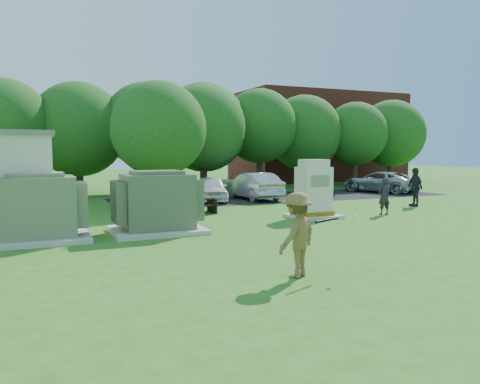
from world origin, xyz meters
name	(u,v)px	position (x,y,z in m)	size (l,w,h in m)	color
ground	(299,252)	(0.00, 0.00, 0.00)	(120.00, 120.00, 0.00)	#2D6619
brick_building	(317,137)	(18.00, 27.00, 4.00)	(15.00, 8.00, 8.00)	maroon
parking_strip	(284,197)	(7.00, 13.50, 0.01)	(20.00, 6.00, 0.01)	#232326
transformer_left	(36,209)	(-6.50, 4.50, 0.97)	(3.00, 2.40, 2.07)	beige
transformer_right	(157,204)	(-2.80, 4.50, 0.97)	(3.00, 2.40, 2.07)	beige
generator_cabinet	(313,192)	(3.83, 5.32, 1.04)	(1.96, 1.60, 2.38)	beige
picnic_table	(198,204)	(-0.04, 8.54, 0.41)	(1.55, 1.16, 0.66)	black
batter	(297,235)	(-1.36, -2.18, 0.93)	(1.20, 0.69, 1.85)	brown
person_by_generator	(384,196)	(7.11, 4.91, 0.80)	(0.58, 0.38, 1.59)	black
person_at_picnic	(202,199)	(-0.15, 7.64, 0.73)	(0.71, 0.56, 1.47)	#D87277
person_walking_right	(415,187)	(10.56, 6.71, 0.96)	(1.12, 0.47, 1.91)	#27282D
car_white	(211,189)	(2.19, 12.99, 0.68)	(1.61, 3.99, 1.36)	white
car_silver_a	(253,186)	(4.74, 12.98, 0.75)	(1.59, 4.57, 1.51)	#A5A5A9
car_dark	(313,185)	(9.09, 13.61, 0.62)	(1.74, 4.27, 1.24)	black
car_silver_b	(380,182)	(14.30, 13.71, 0.69)	(2.27, 4.93, 1.37)	#A9A9AE
batting_equipment	(327,220)	(-0.68, -2.31, 1.23)	(1.34, 0.39, 0.16)	black
tree_row	(174,128)	(1.75, 18.50, 4.15)	(41.30, 13.30, 7.30)	#47301E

